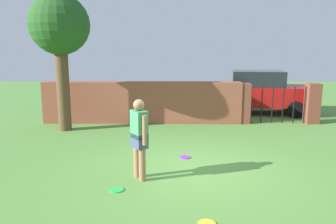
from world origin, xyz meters
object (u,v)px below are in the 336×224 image
object	(u,v)px
tree	(60,29)
car	(257,92)
frisbee_green	(117,190)
person	(139,136)
frisbee_purple	(185,157)
frisbee_yellow	(207,224)

from	to	relation	value
tree	car	size ratio (longest dim) A/B	0.96
frisbee_green	person	bearing A→B (deg)	56.00
person	frisbee_green	xyz separation A→B (m)	(-0.38, -0.56, -0.89)
frisbee_purple	frisbee_green	world-z (taller)	same
frisbee_green	car	bearing A→B (deg)	59.77
frisbee_purple	frisbee_yellow	bearing A→B (deg)	-85.99
car	frisbee_purple	size ratio (longest dim) A/B	16.28
frisbee_purple	frisbee_green	distance (m)	2.32
person	car	xyz separation A→B (m)	(4.08, 7.09, -0.04)
frisbee_yellow	frisbee_green	distance (m)	1.95
frisbee_purple	frisbee_green	size ratio (longest dim) A/B	1.00
frisbee_green	frisbee_purple	bearing A→B (deg)	54.85
tree	frisbee_yellow	size ratio (longest dim) A/B	15.69
frisbee_purple	person	bearing A→B (deg)	-125.62
person	frisbee_yellow	xyz separation A→B (m)	(1.17, -1.75, -0.89)
tree	person	xyz separation A→B (m)	(2.81, -4.07, -2.29)
frisbee_purple	tree	bearing A→B (deg)	144.03
tree	person	bearing A→B (deg)	-55.36
person	frisbee_purple	bearing A→B (deg)	-69.04
frisbee_purple	frisbee_yellow	xyz separation A→B (m)	(0.22, -3.09, 0.00)
car	person	bearing A→B (deg)	-111.88
car	frisbee_yellow	world-z (taller)	car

